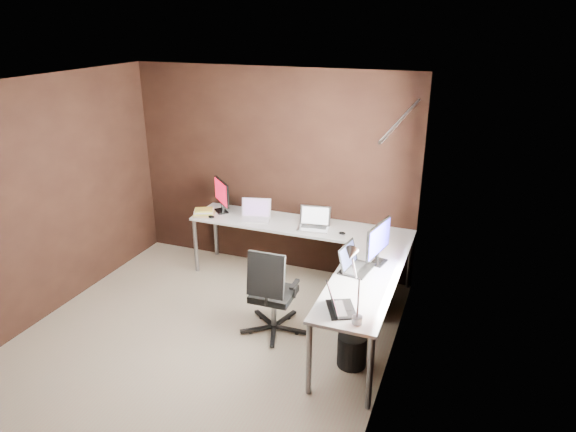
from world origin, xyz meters
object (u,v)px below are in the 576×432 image
object	(u,v)px
monitor_left	(222,194)
wastebasket	(352,350)
monitor_right	(379,241)
laptop_silver	(314,223)
laptop_black_small	(338,305)
desk_lamp	(353,275)
office_chair	(273,308)
laptop_black_big	(353,264)
book_stack	(204,212)
laptop_white	(256,215)
drawer_pedestal	(371,283)

from	to	relation	value
monitor_left	wastebasket	xyz separation A→B (m)	(2.07, -1.45, -0.80)
monitor_right	laptop_silver	distance (m)	1.10
laptop_silver	wastebasket	size ratio (longest dim) A/B	1.25
laptop_black_small	wastebasket	xyz separation A→B (m)	(0.08, 0.28, -0.62)
desk_lamp	laptop_black_small	bearing A→B (deg)	130.17
monitor_left	monitor_right	bearing A→B (deg)	24.95
laptop_silver	office_chair	world-z (taller)	laptop_silver
monitor_right	office_chair	bearing A→B (deg)	128.95
laptop_black_big	laptop_black_small	bearing A→B (deg)	-167.35
laptop_black_big	desk_lamp	distance (m)	0.94
monitor_left	laptop_black_big	xyz separation A→B (m)	(1.93, -0.95, -0.18)
book_stack	wastebasket	xyz separation A→B (m)	(2.22, -1.26, -0.61)
laptop_white	monitor_right	bearing A→B (deg)	-36.05
monitor_left	laptop_black_big	distance (m)	2.16
laptop_black_small	book_stack	bearing A→B (deg)	28.55
monitor_left	office_chair	distance (m)	1.82
drawer_pedestal	monitor_left	xyz separation A→B (m)	(-2.01, 0.40, 0.66)
laptop_black_big	wastebasket	size ratio (longest dim) A/B	1.29
monitor_right	wastebasket	size ratio (longest dim) A/B	1.62
book_stack	desk_lamp	distance (m)	2.81
drawer_pedestal	laptop_black_big	distance (m)	0.74
desk_lamp	wastebasket	bearing A→B (deg)	76.95
wastebasket	drawer_pedestal	bearing A→B (deg)	93.36
monitor_right	laptop_black_big	bearing A→B (deg)	150.64
wastebasket	laptop_white	bearing A→B (deg)	138.88
laptop_silver	drawer_pedestal	bearing A→B (deg)	-29.82
monitor_right	laptop_black_small	size ratio (longest dim) A/B	1.34
desk_lamp	wastebasket	world-z (taller)	desk_lamp
laptop_silver	laptop_black_small	world-z (taller)	laptop_silver
laptop_black_big	desk_lamp	bearing A→B (deg)	-159.09
drawer_pedestal	wastebasket	xyz separation A→B (m)	(0.06, -1.05, -0.14)
laptop_white	laptop_black_small	distance (m)	2.23
drawer_pedestal	laptop_black_big	bearing A→B (deg)	-98.17
laptop_black_big	desk_lamp	xyz separation A→B (m)	(0.19, -0.86, 0.34)
book_stack	office_chair	distance (m)	1.74
laptop_black_small	wastebasket	size ratio (longest dim) A/B	1.21
monitor_right	laptop_white	world-z (taller)	monitor_right
drawer_pedestal	laptop_black_small	world-z (taller)	laptop_black_small
laptop_black_small	wastebasket	bearing A→B (deg)	-41.26
laptop_black_small	office_chair	size ratio (longest dim) A/B	0.40
monitor_right	wastebasket	world-z (taller)	monitor_right
monitor_right	book_stack	distance (m)	2.34
monitor_left	laptop_silver	distance (m)	1.26
laptop_white	laptop_black_big	size ratio (longest dim) A/B	1.01
drawer_pedestal	laptop_white	world-z (taller)	laptop_white
drawer_pedestal	monitor_right	distance (m)	0.76
laptop_white	laptop_silver	distance (m)	0.75
monitor_left	book_stack	xyz separation A→B (m)	(-0.15, -0.20, -0.19)
book_stack	office_chair	size ratio (longest dim) A/B	0.31
laptop_white	desk_lamp	size ratio (longest dim) A/B	0.65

